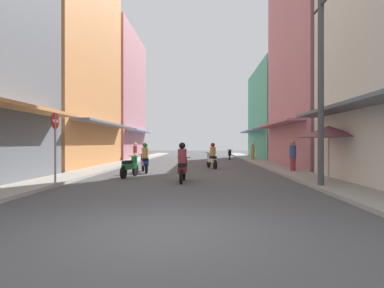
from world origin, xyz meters
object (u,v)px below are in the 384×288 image
object	(u,v)px
motorbike_silver	(212,157)
motorbike_blue	(145,159)
utility_pole	(321,86)
motorbike_green	(130,166)
street_sign_no_entry	(55,138)
motorbike_maroon	(183,164)
motorbike_black	(230,154)
pedestrian_midway	(135,150)
pedestrian_foreground	(293,157)
vendor_umbrella	(329,132)
pedestrian_far	(253,151)

from	to	relation	value
motorbike_silver	motorbike_blue	xyz separation A→B (m)	(-3.64, -2.66, 0.00)
motorbike_silver	utility_pole	bearing A→B (deg)	-67.09
motorbike_green	street_sign_no_entry	world-z (taller)	street_sign_no_entry
motorbike_maroon	motorbike_black	xyz separation A→B (m)	(3.33, 16.99, -0.20)
motorbike_blue	pedestrian_midway	distance (m)	10.51
motorbike_maroon	motorbike_silver	bearing A→B (deg)	78.40
motorbike_maroon	pedestrian_foreground	world-z (taller)	pedestrian_foreground
motorbike_maroon	utility_pole	size ratio (longest dim) A/B	0.27
pedestrian_foreground	street_sign_no_entry	distance (m)	11.21
pedestrian_midway	motorbike_black	bearing A→B (deg)	19.33
utility_pole	motorbike_blue	bearing A→B (deg)	142.16
street_sign_no_entry	motorbike_green	bearing A→B (deg)	56.10
vendor_umbrella	street_sign_no_entry	bearing A→B (deg)	-172.46
motorbike_blue	motorbike_black	xyz separation A→B (m)	(5.62, 13.08, -0.20)
pedestrian_far	utility_pole	distance (m)	16.72
motorbike_silver	motorbike_blue	world-z (taller)	same
motorbike_blue	pedestrian_midway	size ratio (longest dim) A/B	1.05
pedestrian_midway	utility_pole	world-z (taller)	utility_pole
motorbike_black	utility_pole	bearing A→B (deg)	-85.49
motorbike_black	pedestrian_midway	world-z (taller)	pedestrian_midway
motorbike_blue	utility_pole	size ratio (longest dim) A/B	0.26
motorbike_green	motorbike_black	xyz separation A→B (m)	(5.84, 15.34, 0.00)
motorbike_green	motorbike_silver	bearing A→B (deg)	51.91
motorbike_black	pedestrian_foreground	distance (m)	13.38
pedestrian_foreground	street_sign_no_entry	xyz separation A→B (m)	(-9.94, -5.10, 0.87)
motorbike_blue	utility_pole	world-z (taller)	utility_pole
vendor_umbrella	motorbike_blue	bearing A→B (deg)	154.21
pedestrian_foreground	vendor_umbrella	distance (m)	3.94
motorbike_maroon	utility_pole	xyz separation A→B (m)	(4.80, -1.59, 2.77)
motorbike_blue	motorbike_silver	bearing A→B (deg)	36.20
motorbike_green	pedestrian_foreground	distance (m)	8.23
motorbike_blue	vendor_umbrella	bearing A→B (deg)	-25.79
motorbike_blue	pedestrian_midway	xyz separation A→B (m)	(-2.81, 10.13, 0.23)
vendor_umbrella	street_sign_no_entry	world-z (taller)	street_sign_no_entry
pedestrian_midway	vendor_umbrella	size ratio (longest dim) A/B	0.70
pedestrian_far	vendor_umbrella	size ratio (longest dim) A/B	0.68
utility_pole	street_sign_no_entry	size ratio (longest dim) A/B	2.57
pedestrian_foreground	street_sign_no_entry	size ratio (longest dim) A/B	0.64
motorbike_blue	motorbike_green	distance (m)	2.28
motorbike_black	pedestrian_foreground	size ratio (longest dim) A/B	1.07
motorbike_blue	motorbike_black	bearing A→B (deg)	66.76
motorbike_blue	pedestrian_foreground	bearing A→B (deg)	-0.91
motorbike_green	motorbike_black	world-z (taller)	same
motorbike_maroon	street_sign_no_entry	distance (m)	4.80
pedestrian_far	motorbike_blue	bearing A→B (deg)	-124.15
motorbike_green	vendor_umbrella	xyz separation A→B (m)	(8.23, -1.62, 1.50)
motorbike_silver	motorbike_maroon	size ratio (longest dim) A/B	0.97
pedestrian_far	utility_pole	world-z (taller)	utility_pole
pedestrian_midway	pedestrian_far	distance (m)	10.32
pedestrian_foreground	vendor_umbrella	world-z (taller)	vendor_umbrella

